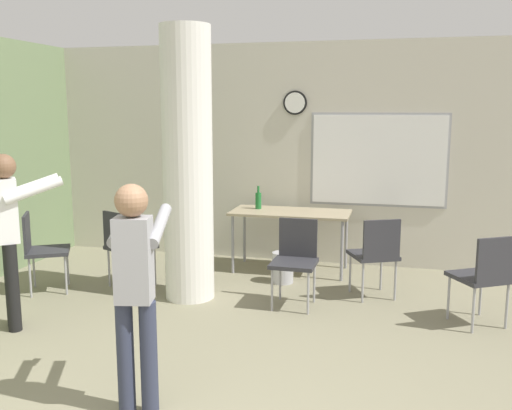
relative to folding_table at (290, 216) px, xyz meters
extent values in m
cube|color=beige|center=(0.15, 0.55, 0.71)|extent=(8.00, 0.12, 2.80)
cylinder|color=black|center=(-0.05, 0.47, 1.36)|extent=(0.30, 0.03, 0.30)
cylinder|color=white|center=(-0.05, 0.46, 1.36)|extent=(0.26, 0.01, 0.25)
cube|color=#99999E|center=(1.00, 0.48, 0.66)|extent=(1.68, 0.01, 1.16)
cube|color=white|center=(1.00, 0.48, 0.66)|extent=(1.62, 0.02, 1.10)
cylinder|color=silver|center=(-0.85, -1.23, 0.71)|extent=(0.51, 0.51, 2.80)
cube|color=tan|center=(0.00, 0.00, 0.04)|extent=(1.43, 0.66, 0.03)
cylinder|color=gray|center=(-0.66, -0.27, -0.33)|extent=(0.04, 0.04, 0.72)
cylinder|color=gray|center=(0.66, -0.27, -0.33)|extent=(0.04, 0.04, 0.72)
cylinder|color=gray|center=(-0.66, 0.27, -0.33)|extent=(0.04, 0.04, 0.72)
cylinder|color=gray|center=(0.66, 0.27, -0.33)|extent=(0.04, 0.04, 0.72)
cylinder|color=#1E6B2D|center=(-0.42, 0.08, 0.16)|extent=(0.08, 0.08, 0.20)
cylinder|color=#1E6B2D|center=(-0.42, 0.08, 0.30)|extent=(0.03, 0.03, 0.09)
cylinder|color=#B2B2B7|center=(0.01, -0.50, -0.51)|extent=(0.24, 0.24, 0.35)
cube|color=#2D2D33|center=(0.28, -1.26, -0.24)|extent=(0.45, 0.45, 0.04)
cube|color=#2D2D33|center=(0.28, -1.06, -0.02)|extent=(0.40, 0.04, 0.40)
cylinder|color=#99999E|center=(0.09, -1.44, -0.47)|extent=(0.02, 0.02, 0.43)
cylinder|color=#99999E|center=(0.45, -1.45, -0.47)|extent=(0.02, 0.02, 0.43)
cylinder|color=#99999E|center=(0.10, -1.08, -0.47)|extent=(0.02, 0.02, 0.43)
cylinder|color=#99999E|center=(0.46, -1.09, -0.47)|extent=(0.02, 0.02, 0.43)
cube|color=#2D2D33|center=(-2.41, -1.42, -0.24)|extent=(0.60, 0.60, 0.04)
cube|color=#2D2D33|center=(-2.59, -1.52, -0.02)|extent=(0.22, 0.36, 0.40)
cylinder|color=#99999E|center=(-2.17, -1.49, -0.47)|extent=(0.02, 0.02, 0.43)
cylinder|color=#99999E|center=(-2.34, -1.17, -0.47)|extent=(0.02, 0.02, 0.43)
cylinder|color=#99999E|center=(-2.48, -1.66, -0.47)|extent=(0.02, 0.02, 0.43)
cylinder|color=#99999E|center=(-2.66, -1.35, -0.47)|extent=(0.02, 0.02, 0.43)
cube|color=#2D2D33|center=(2.01, -1.31, -0.24)|extent=(0.60, 0.60, 0.04)
cube|color=#2D2D33|center=(2.12, -1.48, -0.02)|extent=(0.35, 0.23, 0.40)
cylinder|color=#99999E|center=(2.07, -1.06, -0.47)|extent=(0.02, 0.02, 0.43)
cylinder|color=#99999E|center=(1.76, -1.25, -0.47)|extent=(0.02, 0.02, 0.43)
cylinder|color=#99999E|center=(2.26, -1.37, -0.47)|extent=(0.02, 0.02, 0.43)
cylinder|color=#99999E|center=(1.95, -1.56, -0.47)|extent=(0.02, 0.02, 0.43)
cube|color=#2D2D33|center=(1.03, -0.74, -0.24)|extent=(0.59, 0.59, 0.04)
cube|color=#2D2D33|center=(1.12, -0.92, -0.02)|extent=(0.37, 0.20, 0.40)
cylinder|color=#99999E|center=(1.11, -0.49, -0.47)|extent=(0.02, 0.02, 0.43)
cylinder|color=#99999E|center=(0.79, -0.65, -0.47)|extent=(0.02, 0.02, 0.43)
cylinder|color=#99999E|center=(1.27, -0.82, -0.47)|extent=(0.02, 0.02, 0.43)
cylinder|color=#99999E|center=(0.94, -0.98, -0.47)|extent=(0.02, 0.02, 0.43)
cube|color=#2D2D33|center=(-1.62, -1.03, -0.24)|extent=(0.58, 0.58, 0.04)
cube|color=#2D2D33|center=(-1.70, -1.22, -0.02)|extent=(0.37, 0.19, 0.40)
cylinder|color=#99999E|center=(-1.38, -0.94, -0.47)|extent=(0.02, 0.02, 0.43)
cylinder|color=#99999E|center=(-1.71, -0.79, -0.47)|extent=(0.02, 0.02, 0.43)
cylinder|color=#99999E|center=(-1.53, -1.27, -0.47)|extent=(0.02, 0.02, 0.43)
cylinder|color=#99999E|center=(-1.86, -1.12, -0.47)|extent=(0.02, 0.02, 0.43)
cylinder|color=black|center=(-2.05, -2.50, -0.28)|extent=(0.12, 0.12, 0.81)
cylinder|color=black|center=(-2.15, -2.38, -0.28)|extent=(0.12, 0.12, 0.81)
cube|color=white|center=(-2.10, -2.44, 0.40)|extent=(0.29, 0.30, 0.57)
sphere|color=brown|center=(-2.10, -2.44, 0.80)|extent=(0.22, 0.22, 0.22)
cylinder|color=white|center=(-1.84, -2.39, 0.59)|extent=(0.44, 0.39, 0.23)
cylinder|color=white|center=(-2.01, -2.19, 0.59)|extent=(0.44, 0.39, 0.23)
cylinder|color=#2D3347|center=(-0.27, -3.52, -0.30)|extent=(0.11, 0.11, 0.77)
cylinder|color=#2D3347|center=(-0.42, -3.55, -0.30)|extent=(0.11, 0.11, 0.77)
cube|color=#99999E|center=(-0.34, -3.53, 0.36)|extent=(0.26, 0.22, 0.55)
sphere|color=#997051|center=(-0.34, -3.53, 0.74)|extent=(0.21, 0.21, 0.21)
cylinder|color=#99999E|center=(-0.26, -3.29, 0.54)|extent=(0.18, 0.49, 0.22)
cylinder|color=#99999E|center=(-0.51, -3.34, 0.54)|extent=(0.18, 0.49, 0.22)
cube|color=white|center=(-0.55, -3.13, 0.54)|extent=(0.06, 0.13, 0.04)
camera|label=1|loc=(1.25, -6.71, 1.31)|focal=40.00mm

